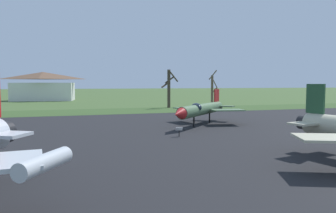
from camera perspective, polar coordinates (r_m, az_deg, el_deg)
name	(u,v)px	position (r m, az deg, el deg)	size (l,w,h in m)	color
asphalt_apron	(228,139)	(28.09, 10.66, -5.75)	(83.85, 49.85, 0.05)	black
grass_verge_strip	(144,110)	(57.02, -4.24, -0.71)	(143.85, 12.00, 0.06)	#365125
jet_fighter_rear_center	(202,109)	(36.74, 6.00, -0.48)	(10.98, 10.95, 4.11)	#4C6B47
info_placard_rear_center	(179,131)	(28.78, 1.99, -4.34)	(0.64, 0.28, 0.89)	black
bare_tree_left_of_center	(169,87)	(63.08, 0.17, 3.47)	(3.21, 3.28, 7.54)	#42382D
bare_tree_center	(212,90)	(67.63, 7.92, 3.00)	(1.61, 2.42, 7.68)	brown
visitor_building	(43,87)	(97.19, -21.32, 3.30)	(18.07, 11.15, 8.08)	silver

